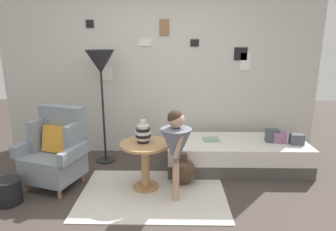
{
  "coord_description": "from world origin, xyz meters",
  "views": [
    {
      "loc": [
        0.22,
        -2.59,
        1.78
      ],
      "look_at": [
        0.15,
        0.95,
        0.85
      ],
      "focal_mm": 31.57,
      "sensor_mm": 36.0,
      "label": 1
    }
  ],
  "objects_px": {
    "armchair": "(56,151)",
    "side_table": "(145,156)",
    "book_on_daybed": "(211,139)",
    "demijohn_near": "(184,171)",
    "magazine_basket": "(8,191)",
    "person_child": "(176,144)",
    "floor_lamp": "(101,66)",
    "daybed": "(236,154)",
    "vase_striped": "(143,133)"
  },
  "relations": [
    {
      "from": "person_child",
      "to": "magazine_basket",
      "type": "relative_size",
      "value": 3.73
    },
    {
      "from": "side_table",
      "to": "floor_lamp",
      "type": "xyz_separation_m",
      "value": [
        -0.67,
        0.82,
        0.99
      ]
    },
    {
      "from": "side_table",
      "to": "person_child",
      "type": "relative_size",
      "value": 0.57
    },
    {
      "from": "demijohn_near",
      "to": "magazine_basket",
      "type": "xyz_separation_m",
      "value": [
        -1.95,
        -0.51,
        -0.02
      ]
    },
    {
      "from": "person_child",
      "to": "demijohn_near",
      "type": "distance_m",
      "value": 0.63
    },
    {
      "from": "floor_lamp",
      "to": "book_on_daybed",
      "type": "distance_m",
      "value": 1.84
    },
    {
      "from": "side_table",
      "to": "person_child",
      "type": "xyz_separation_m",
      "value": [
        0.37,
        -0.24,
        0.24
      ]
    },
    {
      "from": "side_table",
      "to": "armchair",
      "type": "bearing_deg",
      "value": 175.08
    },
    {
      "from": "daybed",
      "to": "floor_lamp",
      "type": "xyz_separation_m",
      "value": [
        -1.89,
        0.21,
        1.21
      ]
    },
    {
      "from": "demijohn_near",
      "to": "person_child",
      "type": "bearing_deg",
      "value": -105.37
    },
    {
      "from": "book_on_daybed",
      "to": "demijohn_near",
      "type": "distance_m",
      "value": 0.67
    },
    {
      "from": "armchair",
      "to": "demijohn_near",
      "type": "height_order",
      "value": "armchair"
    },
    {
      "from": "floor_lamp",
      "to": "demijohn_near",
      "type": "distance_m",
      "value": 1.83
    },
    {
      "from": "side_table",
      "to": "book_on_daybed",
      "type": "height_order",
      "value": "side_table"
    },
    {
      "from": "floor_lamp",
      "to": "magazine_basket",
      "type": "xyz_separation_m",
      "value": [
        -0.81,
        -1.19,
        -1.27
      ]
    },
    {
      "from": "side_table",
      "to": "floor_lamp",
      "type": "distance_m",
      "value": 1.45
    },
    {
      "from": "daybed",
      "to": "demijohn_near",
      "type": "relative_size",
      "value": 4.75
    },
    {
      "from": "armchair",
      "to": "person_child",
      "type": "bearing_deg",
      "value": -12.9
    },
    {
      "from": "magazine_basket",
      "to": "daybed",
      "type": "bearing_deg",
      "value": 19.9
    },
    {
      "from": "vase_striped",
      "to": "magazine_basket",
      "type": "relative_size",
      "value": 0.97
    },
    {
      "from": "armchair",
      "to": "magazine_basket",
      "type": "relative_size",
      "value": 3.46
    },
    {
      "from": "armchair",
      "to": "demijohn_near",
      "type": "xyz_separation_m",
      "value": [
        1.57,
        0.04,
        -0.28
      ]
    },
    {
      "from": "daybed",
      "to": "armchair",
      "type": "bearing_deg",
      "value": -167.57
    },
    {
      "from": "daybed",
      "to": "magazine_basket",
      "type": "xyz_separation_m",
      "value": [
        -2.7,
        -0.98,
        -0.06
      ]
    },
    {
      "from": "vase_striped",
      "to": "floor_lamp",
      "type": "relative_size",
      "value": 0.17
    },
    {
      "from": "book_on_daybed",
      "to": "magazine_basket",
      "type": "distance_m",
      "value": 2.56
    },
    {
      "from": "side_table",
      "to": "demijohn_near",
      "type": "relative_size",
      "value": 1.48
    },
    {
      "from": "vase_striped",
      "to": "person_child",
      "type": "bearing_deg",
      "value": -35.17
    },
    {
      "from": "vase_striped",
      "to": "floor_lamp",
      "type": "bearing_deg",
      "value": 129.65
    },
    {
      "from": "daybed",
      "to": "side_table",
      "type": "relative_size",
      "value": 3.21
    },
    {
      "from": "person_child",
      "to": "book_on_daybed",
      "type": "bearing_deg",
      "value": 60.04
    },
    {
      "from": "armchair",
      "to": "person_child",
      "type": "relative_size",
      "value": 0.93
    },
    {
      "from": "floor_lamp",
      "to": "book_on_daybed",
      "type": "bearing_deg",
      "value": -7.48
    },
    {
      "from": "armchair",
      "to": "side_table",
      "type": "bearing_deg",
      "value": -4.92
    },
    {
      "from": "person_child",
      "to": "demijohn_near",
      "type": "relative_size",
      "value": 2.61
    },
    {
      "from": "daybed",
      "to": "person_child",
      "type": "distance_m",
      "value": 1.29
    },
    {
      "from": "demijohn_near",
      "to": "side_table",
      "type": "bearing_deg",
      "value": -164.19
    },
    {
      "from": "floor_lamp",
      "to": "magazine_basket",
      "type": "relative_size",
      "value": 5.81
    },
    {
      "from": "person_child",
      "to": "book_on_daybed",
      "type": "distance_m",
      "value": 1.02
    },
    {
      "from": "floor_lamp",
      "to": "book_on_daybed",
      "type": "height_order",
      "value": "floor_lamp"
    },
    {
      "from": "book_on_daybed",
      "to": "magazine_basket",
      "type": "xyz_separation_m",
      "value": [
        -2.35,
        -0.99,
        -0.28
      ]
    },
    {
      "from": "vase_striped",
      "to": "book_on_daybed",
      "type": "xyz_separation_m",
      "value": [
        0.88,
        0.59,
        -0.28
      ]
    },
    {
      "from": "daybed",
      "to": "demijohn_near",
      "type": "distance_m",
      "value": 0.89
    },
    {
      "from": "person_child",
      "to": "demijohn_near",
      "type": "bearing_deg",
      "value": 74.63
    },
    {
      "from": "vase_striped",
      "to": "armchair",
      "type": "bearing_deg",
      "value": 176.6
    },
    {
      "from": "side_table",
      "to": "demijohn_near",
      "type": "xyz_separation_m",
      "value": [
        0.47,
        0.13,
        -0.26
      ]
    },
    {
      "from": "person_child",
      "to": "magazine_basket",
      "type": "distance_m",
      "value": 1.93
    },
    {
      "from": "person_child",
      "to": "magazine_basket",
      "type": "bearing_deg",
      "value": -175.94
    },
    {
      "from": "side_table",
      "to": "magazine_basket",
      "type": "distance_m",
      "value": 1.56
    },
    {
      "from": "daybed",
      "to": "book_on_daybed",
      "type": "bearing_deg",
      "value": 177.94
    }
  ]
}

